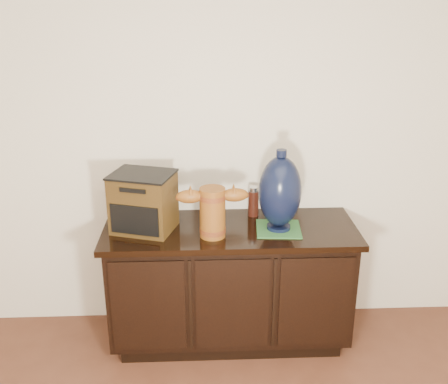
{
  "coord_description": "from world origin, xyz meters",
  "views": [
    {
      "loc": [
        -0.16,
        -0.52,
        2.02
      ],
      "look_at": [
        -0.04,
        2.18,
        0.99
      ],
      "focal_mm": 42.0,
      "sensor_mm": 36.0,
      "label": 1
    }
  ],
  "objects_px": {
    "spray_can": "(253,201)",
    "sideboard": "(230,283)",
    "terracotta_vessel": "(212,209)",
    "lamp_base": "(280,192)",
    "tv_radio": "(143,202)"
  },
  "relations": [
    {
      "from": "spray_can",
      "to": "sideboard",
      "type": "bearing_deg",
      "value": -131.18
    },
    {
      "from": "terracotta_vessel",
      "to": "tv_radio",
      "type": "distance_m",
      "value": 0.4
    },
    {
      "from": "terracotta_vessel",
      "to": "lamp_base",
      "type": "xyz_separation_m",
      "value": [
        0.38,
        0.07,
        0.07
      ]
    },
    {
      "from": "terracotta_vessel",
      "to": "sideboard",
      "type": "bearing_deg",
      "value": 43.13
    },
    {
      "from": "tv_radio",
      "to": "lamp_base",
      "type": "height_order",
      "value": "lamp_base"
    },
    {
      "from": "spray_can",
      "to": "tv_radio",
      "type": "bearing_deg",
      "value": -164.96
    },
    {
      "from": "sideboard",
      "to": "terracotta_vessel",
      "type": "height_order",
      "value": "terracotta_vessel"
    },
    {
      "from": "sideboard",
      "to": "tv_radio",
      "type": "distance_m",
      "value": 0.73
    },
    {
      "from": "tv_radio",
      "to": "lamp_base",
      "type": "distance_m",
      "value": 0.77
    },
    {
      "from": "sideboard",
      "to": "terracotta_vessel",
      "type": "xyz_separation_m",
      "value": [
        -0.1,
        -0.11,
        0.53
      ]
    },
    {
      "from": "terracotta_vessel",
      "to": "spray_can",
      "type": "distance_m",
      "value": 0.38
    },
    {
      "from": "terracotta_vessel",
      "to": "spray_can",
      "type": "xyz_separation_m",
      "value": [
        0.25,
        0.28,
        -0.07
      ]
    },
    {
      "from": "spray_can",
      "to": "lamp_base",
      "type": "bearing_deg",
      "value": -59.21
    },
    {
      "from": "terracotta_vessel",
      "to": "tv_radio",
      "type": "height_order",
      "value": "tv_radio"
    },
    {
      "from": "sideboard",
      "to": "tv_radio",
      "type": "height_order",
      "value": "tv_radio"
    }
  ]
}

